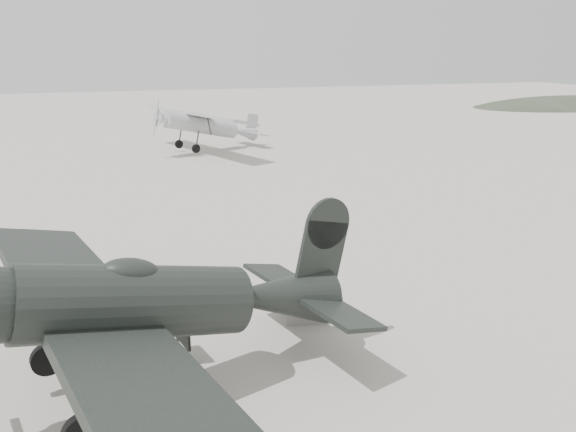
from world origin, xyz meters
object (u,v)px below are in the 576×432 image
lowwing_monoplane (156,303)px  highwing_monoplane (205,122)px  sign_board (181,327)px  equipment_block (312,304)px

lowwing_monoplane → highwing_monoplane: size_ratio=1.11×
highwing_monoplane → sign_board: highwing_monoplane is taller
sign_board → highwing_monoplane: bearing=64.2°
lowwing_monoplane → highwing_monoplane: bearing=62.5°
equipment_block → sign_board: (-3.52, -0.98, 0.40)m
lowwing_monoplane → equipment_block: (4.11, 2.37, -1.73)m
lowwing_monoplane → highwing_monoplane: 28.21m
lowwing_monoplane → highwing_monoplane: lowwing_monoplane is taller
sign_board → lowwing_monoplane: bearing=-128.1°
highwing_monoplane → sign_board: bearing=-123.1°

